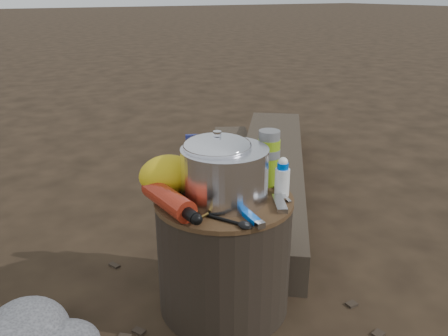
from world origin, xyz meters
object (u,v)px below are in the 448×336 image
log_main (271,172)px  fuel_bottle (169,200)px  travel_mug (233,162)px  thermos (269,158)px  camping_pot (217,167)px  stump (224,253)px

log_main → fuel_bottle: bearing=-103.2°
fuel_bottle → travel_mug: bearing=17.5°
thermos → camping_pot: bearing=-178.4°
log_main → thermos: (-0.53, -0.70, 0.39)m
log_main → travel_mug: size_ratio=17.29×
stump → log_main: stump is taller
fuel_bottle → travel_mug: (0.28, 0.12, 0.02)m
stump → camping_pot: camping_pot is taller
stump → travel_mug: (0.11, 0.12, 0.25)m
fuel_bottle → travel_mug: travel_mug is taller
fuel_bottle → camping_pot: bearing=-1.8°
log_main → stump: bearing=-96.6°
stump → log_main: size_ratio=0.22×
log_main → travel_mug: travel_mug is taller
camping_pot → fuel_bottle: size_ratio=0.73×
log_main → thermos: size_ratio=10.70×
log_main → camping_pot: bearing=-97.8°
log_main → thermos: bearing=-89.4°
stump → fuel_bottle: fuel_bottle is taller
camping_pot → travel_mug: bearing=41.9°
stump → fuel_bottle: bearing=177.8°
log_main → travel_mug: (-0.60, -0.60, 0.36)m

